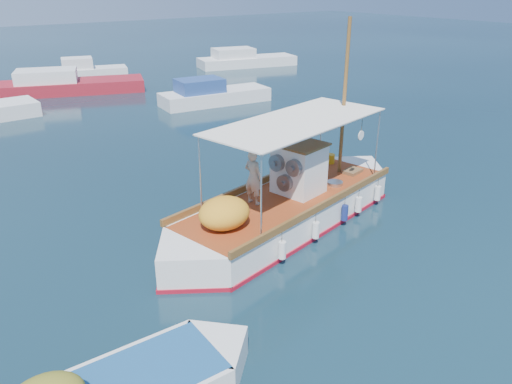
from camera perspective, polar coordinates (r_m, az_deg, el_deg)
ground at (r=15.73m, az=3.04°, el=-3.87°), size 160.00×160.00×0.00m
fishing_caique at (r=15.61m, az=3.50°, el=-1.86°), size 10.08×4.28×6.28m
bg_boat_n at (r=36.67m, az=-20.90°, el=11.30°), size 9.94×5.84×1.80m
bg_boat_ne at (r=31.37m, az=-5.04°, el=10.91°), size 6.97×2.95×1.80m
bg_boat_e at (r=45.18m, az=-1.35°, el=14.78°), size 8.90×4.54×1.80m
bg_boat_far_n at (r=41.59m, az=-18.72°, el=12.86°), size 5.88×3.43×1.80m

